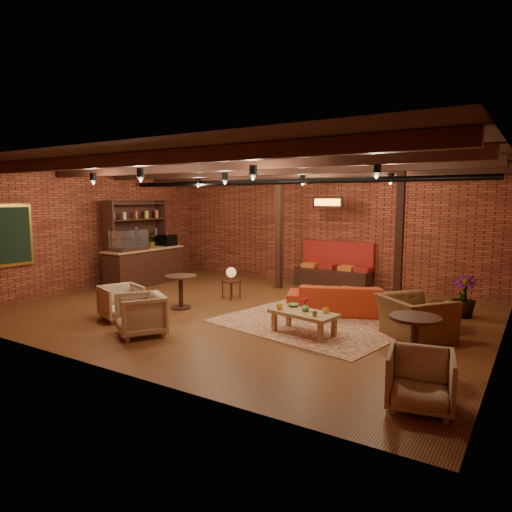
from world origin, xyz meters
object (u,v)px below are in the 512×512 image
Objects in this scene: side_table_book at (444,305)px; round_table_right at (415,335)px; side_table_lamp at (231,275)px; armchair_a at (121,300)px; coffee_table at (303,314)px; round_table_left at (181,286)px; plant_tall at (466,254)px; armchair_far at (420,377)px; sofa at (340,299)px; armchair_b at (141,313)px; armchair_right at (415,311)px.

round_table_right is (0.02, -2.33, 0.04)m from side_table_book.
side_table_lamp reaches higher than armchair_a.
coffee_table is 1.74× the size of round_table_left.
round_table_left is 0.28× the size of plant_tall.
plant_tall is (0.14, 1.38, 0.81)m from side_table_book.
side_table_book is at bearing 90.60° from round_table_right.
side_table_lamp is 0.30× the size of plant_tall.
round_table_left is at bearing 146.84° from armchair_far.
sofa is 2.82× the size of side_table_lamp.
sofa is 4.43m from armchair_far.
plant_tall is at bearing 80.87° from armchair_far.
round_table_left reaches higher than sofa.
side_table_lamp is 1.05× the size of round_table_left.
coffee_table is 3.29m from side_table_lamp.
side_table_lamp is at bearing 152.81° from round_table_right.
armchair_b is at bearing -83.77° from side_table_lamp.
side_table_lamp is at bearing 3.82° from armchair_a.
armchair_b reaches higher than round_table_left.
round_table_right is (4.59, 0.76, 0.14)m from armchair_b.
plant_tall is at bearing -176.43° from sofa.
armchair_a is at bearing -106.55° from side_table_lamp.
armchair_far is (6.09, -0.90, -0.01)m from armchair_a.
coffee_table is 3.14m from armchair_far.
armchair_b is at bearing 70.20° from armchair_right.
round_table_right is (2.15, -2.59, 0.22)m from sofa.
armchair_right is at bearing 129.54° from sofa.
round_table_left is 1.31× the size of side_table_book.
armchair_a is 1.36× the size of side_table_book.
armchair_right is at bearing -103.63° from plant_tall.
coffee_table is at bearing -5.37° from round_table_left.
coffee_table is 1.14× the size of armchair_right.
coffee_table is 3.21m from round_table_left.
round_table_right is at bearing -89.40° from side_table_book.
coffee_table is at bearing -53.73° from armchair_a.
coffee_table is 2.59m from side_table_book.
side_table_lamp reaches higher than round_table_left.
round_table_left is at bearing 167.85° from round_table_right.
side_table_lamp is 1.45m from round_table_left.
round_table_left is 4.98m from armchair_right.
round_table_left is at bearing -105.40° from side_table_lamp.
armchair_a is 0.29× the size of plant_tall.
side_table_book is 0.69× the size of round_table_right.
round_table_right is at bearing -12.15° from round_table_left.
side_table_lamp is 5.57m from round_table_right.
round_table_right is at bearing 95.25° from armchair_far.
armchair_a is 7.11m from plant_tall.
side_table_lamp is at bearing 148.88° from coffee_table.
armchair_b is (1.17, -0.58, 0.03)m from armchair_a.
sofa is 4.56m from armchair_a.
round_table_right is 1.14m from armchair_far.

